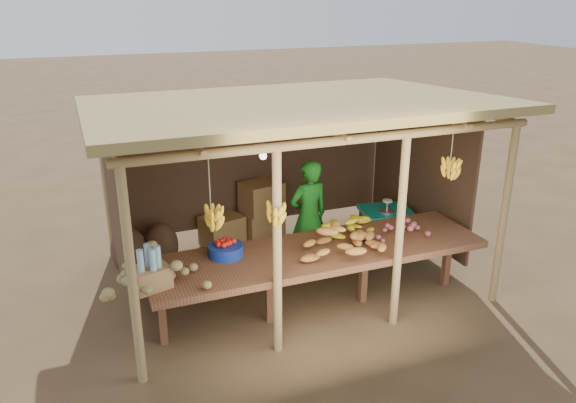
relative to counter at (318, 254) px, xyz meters
name	(u,v)px	position (x,y,z in m)	size (l,w,h in m)	color
ground	(288,275)	(0.00, 0.95, -0.74)	(60.00, 60.00, 0.00)	brown
stall_structure	(290,137)	(-0.01, 0.88, 1.17)	(4.70, 3.50, 2.43)	#A08452
counter	(318,254)	(0.00, 0.00, 0.00)	(3.90, 1.05, 0.80)	brown
potato_heap	(154,269)	(-1.85, -0.16, 0.25)	(1.03, 0.62, 0.37)	olive
sweet_potato_heap	(342,238)	(0.21, -0.17, 0.24)	(1.00, 0.60, 0.36)	#B8772F
onion_heap	(401,225)	(1.01, -0.10, 0.24)	(0.70, 0.42, 0.35)	#A65158
banana_pile	(348,217)	(0.56, 0.37, 0.24)	(0.61, 0.36, 0.35)	yellow
tomato_basin	(226,249)	(-1.02, 0.22, 0.14)	(0.38, 0.38, 0.20)	navy
bottle_box	(150,272)	(-1.90, -0.20, 0.23)	(0.42, 0.37, 0.45)	olive
vendor	(309,216)	(0.33, 1.05, 0.03)	(0.56, 0.37, 1.53)	#186D1A
tarp_crate	(385,229)	(1.58, 1.16, -0.40)	(0.80, 0.72, 0.83)	brown
carton_stack	(249,218)	(-0.16, 2.15, -0.34)	(1.27, 0.56, 0.90)	olive
burlap_sacks	(145,244)	(-1.70, 2.03, -0.45)	(0.93, 0.48, 0.65)	#4D3524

